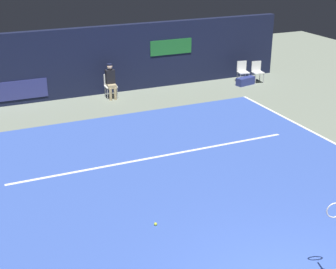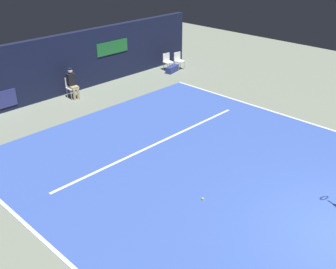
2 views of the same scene
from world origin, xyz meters
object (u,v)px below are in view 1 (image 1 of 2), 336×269
(line_judge_on_chair, at_px, (111,81))
(tennis_ball, at_px, (156,224))
(courtside_chair_near, at_px, (243,70))
(equipment_bag, at_px, (246,81))
(courtside_chair_far, at_px, (257,71))

(line_judge_on_chair, relative_size, tennis_ball, 19.41)
(courtside_chair_near, height_order, equipment_bag, courtside_chair_near)
(line_judge_on_chair, bearing_deg, equipment_bag, -5.56)
(line_judge_on_chair, height_order, tennis_ball, line_judge_on_chair)
(line_judge_on_chair, bearing_deg, tennis_ball, -101.97)
(tennis_ball, xyz_separation_m, equipment_bag, (7.51, 8.30, 0.11))
(courtside_chair_far, distance_m, tennis_ball, 11.73)
(courtside_chair_near, distance_m, equipment_bag, 0.53)
(equipment_bag, bearing_deg, courtside_chair_far, -0.77)
(courtside_chair_far, height_order, tennis_ball, courtside_chair_far)
(equipment_bag, bearing_deg, line_judge_on_chair, 161.79)
(line_judge_on_chair, xyz_separation_m, tennis_ball, (-1.88, -8.85, -0.64))
(tennis_ball, bearing_deg, courtside_chair_far, 46.02)
(courtside_chair_far, height_order, equipment_bag, courtside_chair_far)
(tennis_ball, distance_m, equipment_bag, 11.20)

